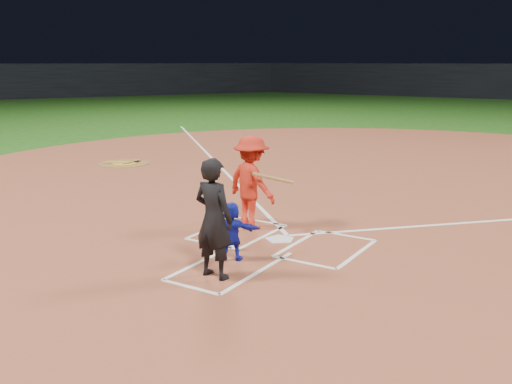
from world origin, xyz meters
The scene contains 13 objects.
ground centered at (0.00, 0.00, 0.00)m, with size 120.00×120.00×0.00m, color #1B4B12.
home_plate_dirt centered at (0.00, 6.00, 0.01)m, with size 28.00×28.00×0.01m, color brown.
stadium_wall_left centered at (-42.00, 24.00, 1.60)m, with size 1.20×60.00×3.20m, color black.
home_plate centered at (0.00, 0.00, 0.02)m, with size 0.60×0.60×0.02m, color silver.
on_deck_circle centered at (-8.62, 4.59, 0.02)m, with size 1.70×1.70×0.01m, color brown.
on_deck_logo centered at (-8.62, 4.59, 0.02)m, with size 0.80×0.80×0.00m, color gold.
on_deck_bat_a centered at (-8.47, 4.84, 0.05)m, with size 0.06×0.06×0.84m, color olive.
on_deck_bat_b centered at (-8.82, 4.49, 0.05)m, with size 0.06×0.06×0.84m, color #A6803C.
bat_weight_donut centered at (-8.42, 4.99, 0.05)m, with size 0.19×0.19×0.05m, color black.
catcher centered at (-0.16, -1.43, 0.53)m, with size 0.96×0.30×1.03m, color #151FAC.
umpire centered at (0.06, -2.24, 0.98)m, with size 0.70×0.46×1.93m, color black.
chalk_markings centered at (0.00, 5.29, 0.01)m, with size 28.35×17.32×0.01m.
batter_at_plate centered at (-0.90, 0.40, 0.97)m, with size 1.61×1.03×1.91m.
Camera 1 is at (5.13, -9.20, 3.37)m, focal length 40.00 mm.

